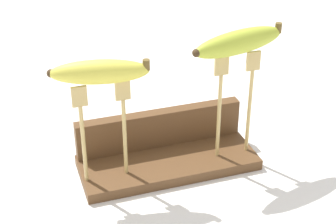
% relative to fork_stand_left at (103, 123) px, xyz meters
% --- Properties ---
extents(ground_plane, '(3.00, 3.00, 0.00)m').
position_rel_fork_stand_left_xyz_m(ground_plane, '(0.12, 0.02, -0.13)').
color(ground_plane, silver).
extents(wooden_board, '(0.33, 0.13, 0.02)m').
position_rel_fork_stand_left_xyz_m(wooden_board, '(0.12, 0.02, -0.12)').
color(wooden_board, brown).
rests_on(wooden_board, ground).
extents(board_backstop, '(0.33, 0.02, 0.07)m').
position_rel_fork_stand_left_xyz_m(board_backstop, '(0.12, 0.07, -0.07)').
color(board_backstop, brown).
rests_on(board_backstop, wooden_board).
extents(fork_stand_left, '(0.10, 0.01, 0.19)m').
position_rel_fork_stand_left_xyz_m(fork_stand_left, '(0.00, 0.00, 0.00)').
color(fork_stand_left, tan).
rests_on(fork_stand_left, wooden_board).
extents(fork_stand_right, '(0.09, 0.01, 0.20)m').
position_rel_fork_stand_left_xyz_m(fork_stand_right, '(0.24, -0.00, 0.01)').
color(fork_stand_right, tan).
rests_on(fork_stand_right, wooden_board).
extents(banana_raised_left, '(0.17, 0.07, 0.04)m').
position_rel_fork_stand_left_xyz_m(banana_raised_left, '(-0.00, 0.00, 0.10)').
color(banana_raised_left, '#DBD147').
rests_on(banana_raised_left, fork_stand_left).
extents(banana_raised_right, '(0.19, 0.08, 0.04)m').
position_rel_fork_stand_left_xyz_m(banana_raised_right, '(0.24, -0.00, 0.12)').
color(banana_raised_right, '#B2C138').
rests_on(banana_raised_right, fork_stand_right).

